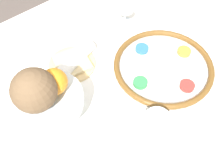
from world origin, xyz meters
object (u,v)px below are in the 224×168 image
seder_plate (163,67)px  fruit_stand (50,102)px  coconut (34,90)px  orange_fruit (54,82)px  napkin_roll (76,59)px  cup_mid (156,123)px  wine_glass (125,4)px  bread_plate (72,63)px

seder_plate → fruit_stand: (0.39, -0.09, 0.06)m
seder_plate → coconut: coconut is taller
fruit_stand → orange_fruit: bearing=-167.7°
seder_plate → orange_fruit: size_ratio=4.52×
napkin_roll → cup_mid: (-0.03, 0.35, 0.01)m
fruit_stand → wine_glass: bearing=-158.3°
wine_glass → bread_plate: wine_glass is taller
orange_fruit → bread_plate: 0.22m
bread_plate → wine_glass: bearing=-171.3°
orange_fruit → napkin_roll: 0.22m
seder_plate → coconut: size_ratio=2.88×
wine_glass → cup_mid: (0.23, 0.40, -0.06)m
orange_fruit → bread_plate: size_ratio=0.46×
seder_plate → bread_plate: size_ratio=2.08×
fruit_stand → coconut: (0.03, -0.00, 0.09)m
bread_plate → cup_mid: size_ratio=2.16×
fruit_stand → coconut: bearing=-0.0°
bread_plate → fruit_stand: bearing=40.0°
wine_glass → cup_mid: size_ratio=1.73×
bread_plate → cup_mid: bearing=98.0°
orange_fruit → bread_plate: bearing=-135.2°
cup_mid → coconut: bearing=-44.0°
wine_glass → cup_mid: bearing=60.0°
fruit_stand → cup_mid: fruit_stand is taller
wine_glass → coconut: coconut is taller
wine_glass → bread_plate: 0.30m
seder_plate → wine_glass: 0.28m
fruit_stand → orange_fruit: 0.07m
napkin_roll → cup_mid: 0.36m
orange_fruit → napkin_roll: bearing=-139.6°
coconut → napkin_roll: bearing=-147.5°
wine_glass → napkin_roll: (0.27, 0.05, -0.07)m
coconut → seder_plate: bearing=168.2°
seder_plate → wine_glass: size_ratio=2.59×
seder_plate → coconut: (0.41, -0.09, 0.15)m
napkin_roll → cup_mid: cup_mid is taller
wine_glass → bread_plate: (0.28, 0.04, -0.08)m
napkin_roll → orange_fruit: bearing=40.4°
seder_plate → orange_fruit: 0.39m
wine_glass → orange_fruit: orange_fruit is taller
fruit_stand → cup_mid: bearing=132.4°
seder_plate → fruit_stand: bearing=-12.6°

